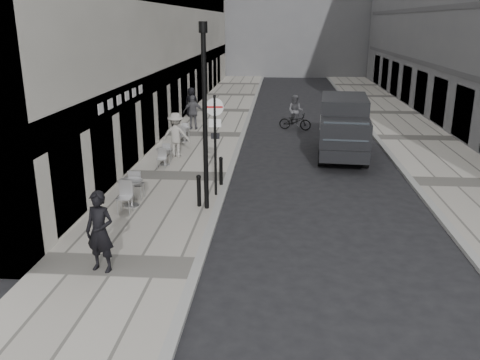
% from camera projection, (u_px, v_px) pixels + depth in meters
% --- Properties ---
extents(ground, '(120.00, 120.00, 0.00)m').
position_uv_depth(ground, '(174.00, 338.00, 9.85)').
color(ground, black).
rests_on(ground, ground).
extents(sidewalk, '(4.00, 60.00, 0.12)m').
position_uv_depth(sidewalk, '(205.00, 135.00, 27.10)').
color(sidewalk, '#ADA79C').
rests_on(sidewalk, ground).
extents(far_sidewalk, '(4.00, 60.00, 0.12)m').
position_uv_depth(far_sidewalk, '(416.00, 139.00, 26.28)').
color(far_sidewalk, '#ADA79C').
rests_on(far_sidewalk, ground).
extents(walking_man, '(0.82, 0.63, 1.99)m').
position_uv_depth(walking_man, '(100.00, 232.00, 11.99)').
color(walking_man, black).
rests_on(walking_man, sidewalk).
extents(sign_post, '(0.59, 0.10, 3.45)m').
position_uv_depth(sign_post, '(215.00, 132.00, 16.95)').
color(sign_post, black).
rests_on(sign_post, sidewalk).
extents(lamppost, '(0.26, 0.26, 5.75)m').
position_uv_depth(lamppost, '(205.00, 109.00, 15.39)').
color(lamppost, black).
rests_on(lamppost, sidewalk).
extents(bollard_near, '(0.13, 0.13, 0.99)m').
position_uv_depth(bollard_near, '(221.00, 172.00, 18.55)').
color(bollard_near, black).
rests_on(bollard_near, sidewalk).
extents(bollard_far, '(0.13, 0.13, 0.99)m').
position_uv_depth(bollard_far, '(199.00, 192.00, 16.37)').
color(bollard_far, black).
rests_on(bollard_far, sidewalk).
extents(panel_van, '(2.52, 5.68, 2.60)m').
position_uv_depth(panel_van, '(344.00, 124.00, 22.75)').
color(panel_van, black).
rests_on(panel_van, ground).
extents(cyclist, '(1.92, 1.06, 1.96)m').
position_uv_depth(cyclist, '(295.00, 116.00, 28.48)').
color(cyclist, black).
rests_on(cyclist, ground).
extents(pedestrian_a, '(1.12, 0.49, 1.89)m').
position_uv_depth(pedestrian_a, '(193.00, 112.00, 28.00)').
color(pedestrian_a, '#58585D').
rests_on(pedestrian_a, sidewalk).
extents(pedestrian_b, '(1.32, 0.83, 1.97)m').
position_uv_depth(pedestrian_b, '(176.00, 135.00, 22.24)').
color(pedestrian_b, '#9D9991').
rests_on(pedestrian_b, sidewalk).
extents(pedestrian_c, '(0.98, 0.73, 1.81)m').
position_uv_depth(pedestrian_c, '(192.00, 102.00, 31.83)').
color(pedestrian_c, black).
rests_on(pedestrian_c, sidewalk).
extents(cafe_table_near, '(0.80, 1.81, 1.03)m').
position_uv_depth(cafe_table_near, '(131.00, 191.00, 16.39)').
color(cafe_table_near, '#B2B2B5').
rests_on(cafe_table_near, sidewalk).
extents(cafe_table_mid, '(0.66, 1.48, 0.84)m').
position_uv_depth(cafe_table_mid, '(184.00, 133.00, 25.27)').
color(cafe_table_mid, silver).
rests_on(cafe_table_mid, sidewalk).
extents(cafe_table_far, '(0.64, 1.45, 0.83)m').
position_uv_depth(cafe_table_far, '(165.00, 155.00, 21.10)').
color(cafe_table_far, '#BABBBD').
rests_on(cafe_table_far, sidewalk).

